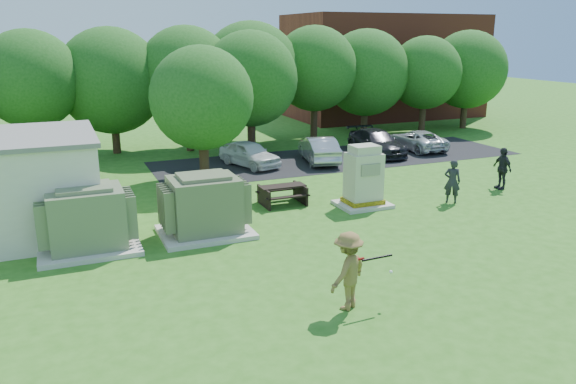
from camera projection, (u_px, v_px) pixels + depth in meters
name	position (u px, v px, depth m)	size (l,w,h in m)	color
ground	(342.00, 271.00, 15.92)	(120.00, 120.00, 0.00)	#2D6619
brick_building	(383.00, 66.00, 45.51)	(15.00, 8.00, 8.00)	maroon
parking_strip	(339.00, 158.00, 30.51)	(20.00, 6.00, 0.01)	#232326
transformer_left	(87.00, 220.00, 17.24)	(3.00, 2.40, 2.07)	beige
transformer_right	(204.00, 207.00, 18.62)	(3.00, 2.40, 2.07)	beige
generator_cabinet	(363.00, 180.00, 21.70)	(1.99, 1.62, 2.42)	beige
picnic_table	(282.00, 192.00, 22.09)	(1.80, 1.35, 0.77)	black
batter	(348.00, 271.00, 13.52)	(1.27, 0.73, 1.96)	brown
person_by_generator	(452.00, 181.00, 22.18)	(0.64, 0.42, 1.76)	#222327
person_walking_right	(502.00, 168.00, 24.21)	(1.07, 0.44, 1.82)	#242429
car_white	(249.00, 154.00, 28.51)	(1.52, 3.77, 1.29)	white
car_silver_a	(319.00, 149.00, 29.42)	(1.44, 4.12, 1.36)	#A8A7AC
car_dark	(376.00, 142.00, 31.30)	(1.89, 4.65, 1.35)	black
car_silver_b	(417.00, 140.00, 32.59)	(1.90, 4.13, 1.15)	silver
batting_equipment	(376.00, 261.00, 13.54)	(0.97, 0.21, 0.50)	black
tree_row	(218.00, 77.00, 31.88)	(41.30, 13.30, 7.30)	#47301E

